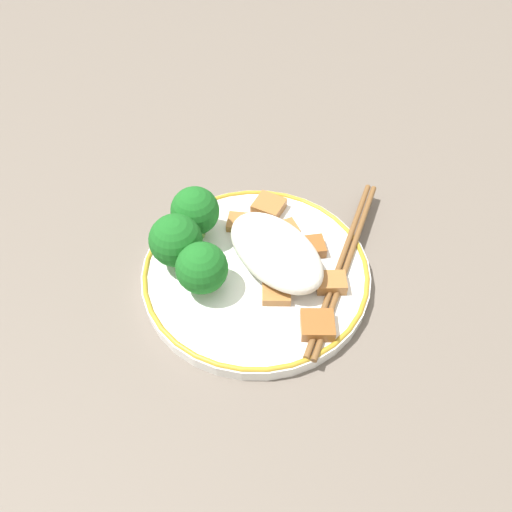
% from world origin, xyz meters
% --- Properties ---
extents(ground_plane, '(3.00, 3.00, 0.00)m').
position_xyz_m(ground_plane, '(0.00, 0.00, 0.00)').
color(ground_plane, '#665B51').
extents(plate, '(0.23, 0.23, 0.02)m').
position_xyz_m(plate, '(0.00, 0.00, 0.01)').
color(plate, white).
rests_on(plate, ground_plane).
extents(rice_mound, '(0.11, 0.07, 0.04)m').
position_xyz_m(rice_mound, '(-0.01, -0.02, 0.03)').
color(rice_mound, white).
rests_on(rice_mound, plate).
extents(broccoli_back_left, '(0.05, 0.05, 0.06)m').
position_xyz_m(broccoli_back_left, '(0.07, 0.02, 0.05)').
color(broccoli_back_left, '#72AD4C').
rests_on(broccoli_back_left, plate).
extents(broccoli_back_center, '(0.05, 0.05, 0.06)m').
position_xyz_m(broccoli_back_center, '(0.06, 0.05, 0.05)').
color(broccoli_back_center, '#72AD4C').
rests_on(broccoli_back_center, plate).
extents(broccoli_back_right, '(0.05, 0.05, 0.05)m').
position_xyz_m(broccoli_back_right, '(0.01, 0.05, 0.04)').
color(broccoli_back_right, '#72AD4C').
rests_on(broccoli_back_right, plate).
extents(meat_near_front, '(0.03, 0.04, 0.01)m').
position_xyz_m(meat_near_front, '(-0.06, -0.04, 0.02)').
color(meat_near_front, '#9E6633').
rests_on(meat_near_front, plate).
extents(meat_near_left, '(0.04, 0.04, 0.01)m').
position_xyz_m(meat_near_left, '(-0.01, -0.06, 0.02)').
color(meat_near_left, brown).
rests_on(meat_near_left, plate).
extents(meat_near_right, '(0.04, 0.04, 0.01)m').
position_xyz_m(meat_near_right, '(0.05, -0.06, 0.02)').
color(meat_near_right, '#9E6633').
rests_on(meat_near_right, plate).
extents(meat_near_back, '(0.04, 0.04, 0.01)m').
position_xyz_m(meat_near_back, '(-0.09, 0.00, 0.02)').
color(meat_near_back, brown).
rests_on(meat_near_back, plate).
extents(meat_on_rice_edge, '(0.03, 0.03, 0.01)m').
position_xyz_m(meat_on_rice_edge, '(0.02, -0.05, 0.02)').
color(meat_on_rice_edge, '#9E6633').
rests_on(meat_on_rice_edge, plate).
extents(meat_mid_left, '(0.04, 0.04, 0.01)m').
position_xyz_m(meat_mid_left, '(0.05, -0.03, 0.02)').
color(meat_mid_left, '#9E6633').
rests_on(meat_mid_left, plate).
extents(meat_mid_right, '(0.04, 0.04, 0.01)m').
position_xyz_m(meat_mid_right, '(-0.04, 0.01, 0.02)').
color(meat_mid_right, '#9E6633').
rests_on(meat_mid_right, plate).
extents(chopsticks, '(0.13, 0.21, 0.01)m').
position_xyz_m(chopsticks, '(-0.05, -0.07, 0.02)').
color(chopsticks, brown).
rests_on(chopsticks, plate).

